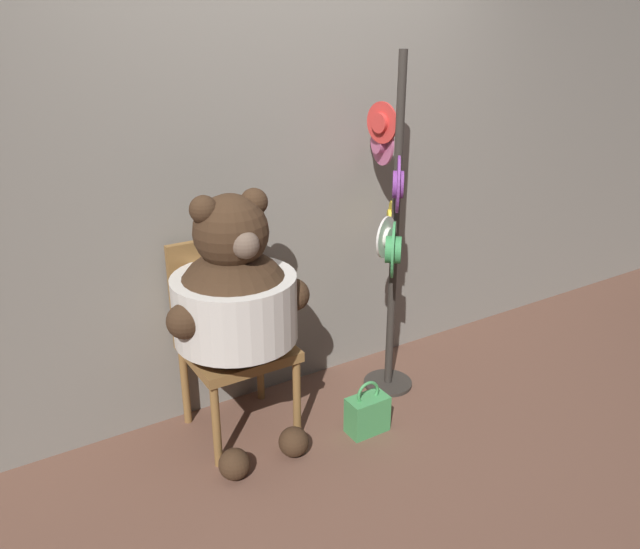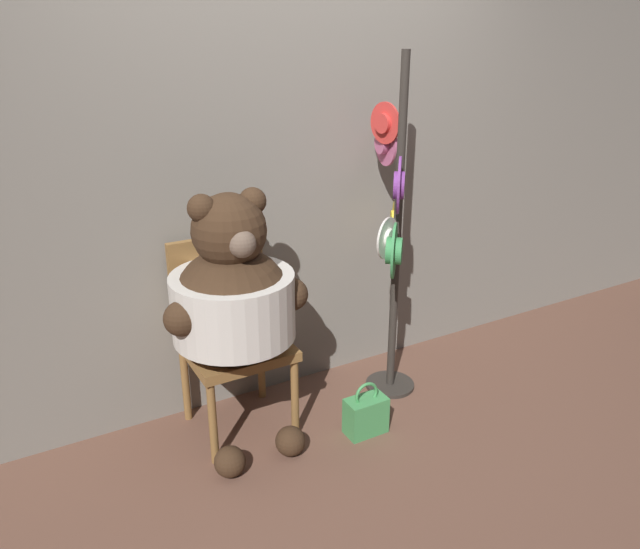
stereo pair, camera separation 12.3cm
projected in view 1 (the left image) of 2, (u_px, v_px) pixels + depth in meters
ground_plane at (356, 444)px, 3.13m from camera, size 14.00×14.00×0.00m
wall_back at (279, 170)px, 3.25m from camera, size 8.00×0.10×2.50m
chair at (230, 330)px, 3.11m from camera, size 0.49×0.47×0.98m
teddy_bear at (235, 300)px, 2.88m from camera, size 0.70×0.62×1.28m
hat_display_rack at (391, 228)px, 3.26m from camera, size 0.36×0.56×1.85m
handbag_on_ground at (367, 413)px, 3.19m from camera, size 0.21×0.12×0.29m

